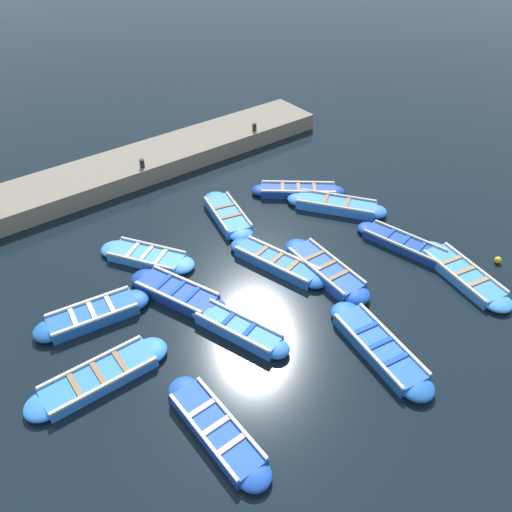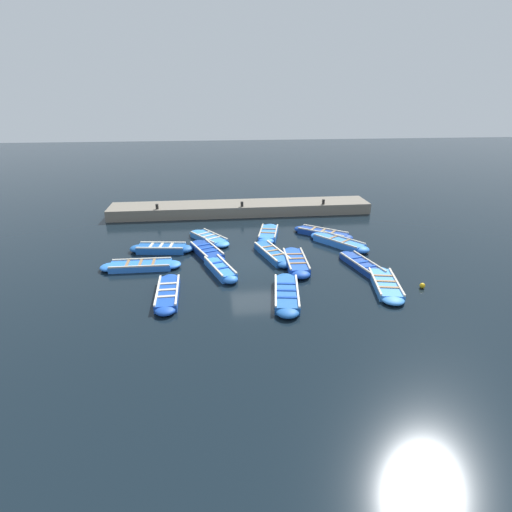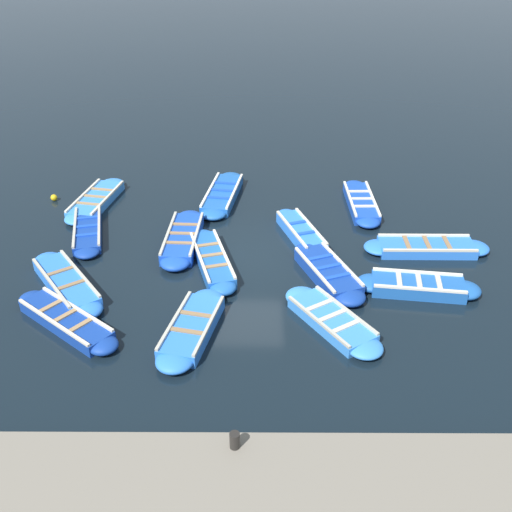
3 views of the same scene
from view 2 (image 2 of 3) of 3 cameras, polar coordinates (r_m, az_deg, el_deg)
name	(u,v)px [view 2 (image 2 of 3)]	position (r m, az deg, el deg)	size (l,w,h in m)	color
ground_plane	(255,260)	(20.92, -0.21, -0.62)	(120.00, 120.00, 0.00)	black
boat_inner_gap	(296,262)	(20.32, 5.72, -0.86)	(3.86, 1.14, 0.44)	#1947B7
boat_centre	(272,254)	(21.32, 2.29, 0.33)	(3.88, 1.77, 0.41)	#1E59AD
boat_outer_right	(141,266)	(20.67, -16.13, -1.35)	(1.05, 3.96, 0.37)	blue
boat_broadside	(209,238)	(23.89, -6.74, 2.55)	(3.46, 2.70, 0.36)	#3884E0
boat_bow_out	(339,242)	(23.44, 11.74, 1.92)	(3.69, 2.99, 0.42)	blue
boat_alongside	(168,293)	(17.58, -12.49, -5.21)	(3.76, 0.96, 0.38)	#1947B7
boat_far_corner	(362,265)	(20.69, 14.90, -1.22)	(3.77, 1.59, 0.35)	navy
boat_stern_in	(220,269)	(19.54, -5.16, -1.81)	(3.42, 1.76, 0.43)	blue
boat_end_of_row	(268,234)	(24.46, 1.80, 3.22)	(3.64, 1.71, 0.41)	blue
boat_outer_left	(385,284)	(18.90, 17.99, -3.86)	(3.97, 1.68, 0.35)	#3884E0
boat_tucked	(323,233)	(24.87, 9.51, 3.24)	(3.00, 3.45, 0.40)	navy
boat_mid_row	(286,294)	(17.15, 4.38, -5.40)	(4.09, 1.53, 0.40)	#1E59AD
boat_drifting	(161,249)	(22.60, -13.36, 1.03)	(1.32, 3.57, 0.43)	#1E59AD
boat_near_quay	(207,251)	(21.75, -7.04, 0.66)	(3.64, 2.13, 0.44)	navy
quay_wall	(241,208)	(29.32, -2.15, 6.83)	(2.60, 18.65, 0.76)	slate
bollard_north	(323,202)	(29.28, 9.60, 7.64)	(0.20, 0.20, 0.35)	black
bollard_mid_north	(242,204)	(28.26, -2.01, 7.41)	(0.20, 0.20, 0.35)	black
bollard_mid_south	(157,207)	(28.43, -13.96, 6.87)	(0.20, 0.20, 0.35)	black
buoy_orange_near	(422,286)	(19.41, 22.67, -3.92)	(0.24, 0.24, 0.24)	#EAB214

